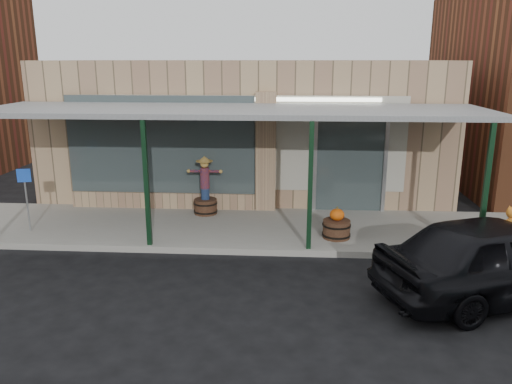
# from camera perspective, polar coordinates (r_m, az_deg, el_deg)

# --- Properties ---
(ground) EXTENTS (120.00, 120.00, 0.00)m
(ground) POSITION_cam_1_polar(r_m,az_deg,el_deg) (9.45, -4.75, -11.76)
(ground) COLOR black
(ground) RESTS_ON ground
(sidewalk) EXTENTS (40.00, 3.20, 0.15)m
(sidewalk) POSITION_cam_1_polar(r_m,az_deg,el_deg) (12.71, -2.39, -4.18)
(sidewalk) COLOR gray
(sidewalk) RESTS_ON ground
(storefront) EXTENTS (12.00, 6.25, 4.20)m
(storefront) POSITION_cam_1_polar(r_m,az_deg,el_deg) (16.69, -0.80, 7.57)
(storefront) COLOR tan
(storefront) RESTS_ON ground
(awning) EXTENTS (12.00, 3.00, 3.04)m
(awning) POSITION_cam_1_polar(r_m,az_deg,el_deg) (12.04, -2.56, 9.08)
(awning) COLOR slate
(awning) RESTS_ON ground
(block_buildings_near) EXTENTS (61.00, 8.00, 8.00)m
(block_buildings_near) POSITION_cam_1_polar(r_m,az_deg,el_deg) (17.56, 6.18, 13.33)
(block_buildings_near) COLOR brown
(block_buildings_near) RESTS_ON ground
(barrel_scarecrow) EXTENTS (0.92, 0.81, 1.60)m
(barrel_scarecrow) POSITION_cam_1_polar(r_m,az_deg,el_deg) (13.57, -5.82, -0.29)
(barrel_scarecrow) COLOR #4D331F
(barrel_scarecrow) RESTS_ON sidewalk
(barrel_pumpkin) EXTENTS (0.77, 0.77, 0.76)m
(barrel_pumpkin) POSITION_cam_1_polar(r_m,az_deg,el_deg) (11.91, 9.18, -3.94)
(barrel_pumpkin) COLOR #4D331F
(barrel_pumpkin) RESTS_ON sidewalk
(handicap_sign) EXTENTS (0.32, 0.08, 1.55)m
(handicap_sign) POSITION_cam_1_polar(r_m,az_deg,el_deg) (13.25, -24.82, 0.07)
(handicap_sign) COLOR gray
(handicap_sign) RESTS_ON sidewalk
(parked_sedan) EXTENTS (4.88, 3.30, 1.54)m
(parked_sedan) POSITION_cam_1_polar(r_m,az_deg,el_deg) (10.07, 25.99, -6.78)
(parked_sedan) COLOR black
(parked_sedan) RESTS_ON ground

